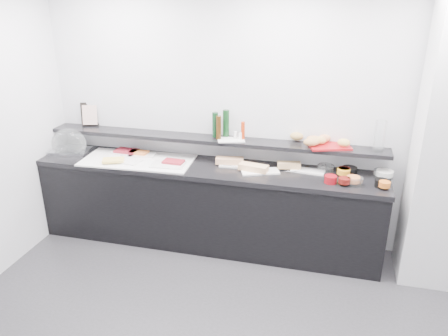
% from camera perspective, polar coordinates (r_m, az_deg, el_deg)
% --- Properties ---
extents(back_wall, '(5.00, 0.02, 2.70)m').
position_cam_1_polar(back_wall, '(4.50, 7.33, 6.16)').
color(back_wall, silver).
rests_on(back_wall, ground).
extents(column, '(0.50, 0.50, 2.70)m').
position_cam_1_polar(column, '(4.26, 27.15, 2.94)').
color(column, silver).
rests_on(column, ground).
extents(buffet_cabinet, '(3.60, 0.60, 0.85)m').
position_cam_1_polar(buffet_cabinet, '(4.70, -2.22, -5.13)').
color(buffet_cabinet, black).
rests_on(buffet_cabinet, ground).
extents(counter_top, '(3.62, 0.62, 0.05)m').
position_cam_1_polar(counter_top, '(4.51, -2.30, -0.03)').
color(counter_top, black).
rests_on(counter_top, buffet_cabinet).
extents(wall_shelf, '(3.60, 0.25, 0.04)m').
position_cam_1_polar(wall_shelf, '(4.58, -1.73, 3.73)').
color(wall_shelf, black).
rests_on(wall_shelf, back_wall).
extents(cloche_base, '(0.44, 0.32, 0.04)m').
position_cam_1_polar(cloche_base, '(5.15, -19.44, 2.07)').
color(cloche_base, '#ADAEB4').
rests_on(cloche_base, counter_top).
extents(cloche_dome, '(0.43, 0.35, 0.34)m').
position_cam_1_polar(cloche_dome, '(5.08, -19.57, 3.03)').
color(cloche_dome, white).
rests_on(cloche_dome, cloche_base).
extents(linen_runner, '(1.19, 0.61, 0.01)m').
position_cam_1_polar(linen_runner, '(4.72, -11.19, 1.00)').
color(linen_runner, white).
rests_on(linen_runner, counter_top).
extents(platter_meat_a, '(0.31, 0.25, 0.01)m').
position_cam_1_polar(platter_meat_a, '(4.92, -12.69, 1.95)').
color(platter_meat_a, silver).
rests_on(platter_meat_a, linen_runner).
extents(food_meat_a, '(0.26, 0.17, 0.02)m').
position_cam_1_polar(food_meat_a, '(4.93, -12.61, 2.21)').
color(food_meat_a, maroon).
rests_on(food_meat_a, platter_meat_a).
extents(platter_salmon, '(0.30, 0.22, 0.01)m').
position_cam_1_polar(platter_salmon, '(4.83, -10.61, 1.74)').
color(platter_salmon, white).
rests_on(platter_salmon, linen_runner).
extents(food_salmon, '(0.21, 0.14, 0.02)m').
position_cam_1_polar(food_salmon, '(4.85, -11.10, 2.03)').
color(food_salmon, orange).
rests_on(food_salmon, platter_salmon).
extents(platter_cheese, '(0.29, 0.22, 0.01)m').
position_cam_1_polar(platter_cheese, '(4.68, -12.42, 0.91)').
color(platter_cheese, white).
rests_on(platter_cheese, linen_runner).
extents(food_cheese, '(0.26, 0.21, 0.02)m').
position_cam_1_polar(food_cheese, '(4.69, -14.27, 1.01)').
color(food_cheese, '#F1D05E').
rests_on(food_cheese, platter_cheese).
extents(platter_meat_b, '(0.35, 0.25, 0.01)m').
position_cam_1_polar(platter_meat_b, '(4.51, -7.34, 0.45)').
color(platter_meat_b, white).
rests_on(platter_meat_b, linen_runner).
extents(food_meat_b, '(0.22, 0.14, 0.02)m').
position_cam_1_polar(food_meat_b, '(4.53, -6.63, 0.84)').
color(food_meat_b, maroon).
rests_on(food_meat_b, platter_meat_b).
extents(sandwich_plate_left, '(0.38, 0.18, 0.01)m').
position_cam_1_polar(sandwich_plate_left, '(4.50, 1.81, 0.36)').
color(sandwich_plate_left, silver).
rests_on(sandwich_plate_left, counter_top).
extents(sandwich_food_left, '(0.30, 0.15, 0.06)m').
position_cam_1_polar(sandwich_food_left, '(4.52, 0.73, 0.98)').
color(sandwich_food_left, tan).
rests_on(sandwich_food_left, sandwich_plate_left).
extents(tongs_left, '(0.16, 0.01, 0.01)m').
position_cam_1_polar(tongs_left, '(4.45, 0.63, 0.31)').
color(tongs_left, silver).
rests_on(tongs_left, sandwich_plate_left).
extents(sandwich_plate_mid, '(0.40, 0.28, 0.01)m').
position_cam_1_polar(sandwich_plate_mid, '(4.35, 4.75, -0.47)').
color(sandwich_plate_mid, white).
rests_on(sandwich_plate_mid, counter_top).
extents(sandwich_food_mid, '(0.31, 0.16, 0.06)m').
position_cam_1_polar(sandwich_food_mid, '(4.35, 3.86, 0.07)').
color(sandwich_food_mid, '#E2AB76').
rests_on(sandwich_food_mid, sandwich_plate_mid).
extents(tongs_mid, '(0.16, 0.04, 0.01)m').
position_cam_1_polar(tongs_mid, '(4.34, 4.86, -0.38)').
color(tongs_mid, silver).
rests_on(tongs_mid, sandwich_plate_mid).
extents(sandwich_plate_right, '(0.34, 0.18, 0.01)m').
position_cam_1_polar(sandwich_plate_right, '(4.43, 10.89, -0.36)').
color(sandwich_plate_right, white).
rests_on(sandwich_plate_right, counter_top).
extents(sandwich_food_right, '(0.24, 0.13, 0.06)m').
position_cam_1_polar(sandwich_food_right, '(4.44, 8.49, 0.37)').
color(sandwich_food_right, tan).
rests_on(sandwich_food_right, sandwich_plate_right).
extents(tongs_right, '(0.15, 0.07, 0.01)m').
position_cam_1_polar(tongs_right, '(4.37, 8.91, -0.39)').
color(tongs_right, '#B7B9BF').
rests_on(tongs_right, sandwich_plate_right).
extents(bowl_glass_fruit, '(0.18, 0.18, 0.07)m').
position_cam_1_polar(bowl_glass_fruit, '(4.45, 13.13, -0.07)').
color(bowl_glass_fruit, silver).
rests_on(bowl_glass_fruit, counter_top).
extents(fill_glass_fruit, '(0.13, 0.13, 0.05)m').
position_cam_1_polar(fill_glass_fruit, '(4.39, 15.35, -0.44)').
color(fill_glass_fruit, orange).
rests_on(fill_glass_fruit, bowl_glass_fruit).
extents(bowl_black_jam, '(0.19, 0.19, 0.07)m').
position_cam_1_polar(bowl_black_jam, '(4.46, 16.05, -0.33)').
color(bowl_black_jam, black).
rests_on(bowl_black_jam, counter_top).
extents(fill_black_jam, '(0.12, 0.12, 0.05)m').
position_cam_1_polar(fill_black_jam, '(4.42, 15.41, -0.29)').
color(fill_black_jam, '#52120B').
rests_on(fill_black_jam, bowl_black_jam).
extents(bowl_glass_cream, '(0.24, 0.24, 0.07)m').
position_cam_1_polar(bowl_glass_cream, '(4.48, 20.09, -0.74)').
color(bowl_glass_cream, white).
rests_on(bowl_glass_cream, counter_top).
extents(fill_glass_cream, '(0.21, 0.21, 0.05)m').
position_cam_1_polar(fill_glass_cream, '(4.47, 20.24, -0.63)').
color(fill_glass_cream, white).
rests_on(fill_glass_cream, bowl_glass_cream).
extents(bowl_red_jam, '(0.13, 0.13, 0.07)m').
position_cam_1_polar(bowl_red_jam, '(4.21, 13.75, -1.44)').
color(bowl_red_jam, maroon).
rests_on(bowl_red_jam, counter_top).
extents(fill_red_jam, '(0.11, 0.11, 0.05)m').
position_cam_1_polar(fill_red_jam, '(4.19, 15.45, -1.58)').
color(fill_red_jam, '#510F0B').
rests_on(fill_red_jam, bowl_red_jam).
extents(bowl_glass_salmon, '(0.16, 0.16, 0.07)m').
position_cam_1_polar(bowl_glass_salmon, '(4.23, 16.66, -1.64)').
color(bowl_glass_salmon, white).
rests_on(bowl_glass_salmon, counter_top).
extents(fill_glass_salmon, '(0.15, 0.15, 0.05)m').
position_cam_1_polar(fill_glass_salmon, '(4.24, 16.52, -1.41)').
color(fill_glass_salmon, orange).
rests_on(fill_glass_salmon, bowl_glass_salmon).
extents(bowl_black_fruit, '(0.14, 0.14, 0.07)m').
position_cam_1_polar(bowl_black_fruit, '(4.26, 19.89, -1.89)').
color(bowl_black_fruit, black).
rests_on(bowl_black_fruit, counter_top).
extents(fill_black_fruit, '(0.12, 0.12, 0.05)m').
position_cam_1_polar(fill_black_fruit, '(4.22, 20.23, -2.00)').
color(fill_black_fruit, '#C9621B').
rests_on(fill_black_fruit, bowl_black_fruit).
extents(framed_print, '(0.24, 0.15, 0.26)m').
position_cam_1_polar(framed_print, '(5.22, -16.91, 6.78)').
color(framed_print, black).
rests_on(framed_print, wall_shelf).
extents(print_art, '(0.17, 0.09, 0.22)m').
position_cam_1_polar(print_art, '(5.17, -17.13, 6.63)').
color(print_art, '#CD9C93').
rests_on(print_art, framed_print).
extents(condiment_tray, '(0.31, 0.24, 0.01)m').
position_cam_1_polar(condiment_tray, '(4.49, 0.92, 3.70)').
color(condiment_tray, white).
rests_on(condiment_tray, wall_shelf).
extents(bottle_green_a, '(0.08, 0.08, 0.26)m').
position_cam_1_polar(bottle_green_a, '(4.53, -1.16, 5.67)').
color(bottle_green_a, black).
rests_on(bottle_green_a, condiment_tray).
extents(bottle_brown, '(0.06, 0.06, 0.24)m').
position_cam_1_polar(bottle_brown, '(4.47, -0.71, 5.31)').
color(bottle_brown, '#351F09').
rests_on(bottle_brown, condiment_tray).
extents(bottle_green_b, '(0.09, 0.09, 0.28)m').
position_cam_1_polar(bottle_green_b, '(4.54, 0.26, 5.86)').
color(bottle_green_b, black).
rests_on(bottle_green_b, condiment_tray).
extents(bottle_hot, '(0.04, 0.04, 0.18)m').
position_cam_1_polar(bottle_hot, '(4.48, 2.48, 4.93)').
color(bottle_hot, '#AC2C0C').
rests_on(bottle_hot, condiment_tray).
extents(shaker_salt, '(0.05, 0.05, 0.07)m').
position_cam_1_polar(shaker_salt, '(4.51, 1.51, 4.33)').
color(shaker_salt, silver).
rests_on(shaker_salt, condiment_tray).
extents(shaker_pepper, '(0.04, 0.04, 0.07)m').
position_cam_1_polar(shaker_pepper, '(4.47, 2.14, 4.17)').
color(shaker_pepper, white).
rests_on(shaker_pepper, condiment_tray).
extents(bread_tray, '(0.46, 0.38, 0.02)m').
position_cam_1_polar(bread_tray, '(4.43, 13.53, 2.87)').
color(bread_tray, maroon).
rests_on(bread_tray, wall_shelf).
extents(bread_roll_nw, '(0.14, 0.09, 0.08)m').
position_cam_1_polar(bread_roll_nw, '(4.48, 9.47, 4.12)').
color(bread_roll_nw, '#AE8542').
rests_on(bread_roll_nw, bread_tray).
extents(bread_roll_n, '(0.14, 0.10, 0.08)m').
position_cam_1_polar(bread_roll_n, '(4.47, 12.97, 3.79)').
color(bread_roll_n, '#D1834F').
rests_on(bread_roll_n, bread_tray).
extents(bread_roll_sw, '(0.17, 0.13, 0.08)m').
position_cam_1_polar(bread_roll_sw, '(4.33, 11.34, 3.33)').
color(bread_roll_sw, '#AB7841').
rests_on(bread_roll_sw, bread_tray).
extents(bread_roll_s, '(0.15, 0.11, 0.08)m').
position_cam_1_polar(bread_roll_s, '(4.35, 11.58, 3.42)').
color(bread_roll_s, '#AC8641').
rests_on(bread_roll_s, bread_tray).
extents(bread_roll_se, '(0.13, 0.09, 0.08)m').
position_cam_1_polar(bread_roll_se, '(4.38, 15.37, 3.21)').
color(bread_roll_se, gold).
rests_on(bread_roll_se, bread_tray).
extents(bread_roll_midw, '(0.17, 0.13, 0.08)m').
position_cam_1_polar(bread_roll_midw, '(4.41, 11.66, 3.65)').
color(bread_roll_midw, '#B97846').
rests_on(bread_roll_midw, bread_tray).
extents(bread_roll_mide, '(0.13, 0.09, 0.08)m').
position_cam_1_polar(bread_roll_mide, '(4.40, 12.41, 3.55)').
color(bread_roll_mide, tan).
rests_on(bread_roll_mide, bread_tray).
extents(carafe, '(0.13, 0.13, 0.30)m').
position_cam_1_polar(carafe, '(4.39, 19.67, 3.94)').
color(carafe, silver).
rests_on(carafe, wall_shelf).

